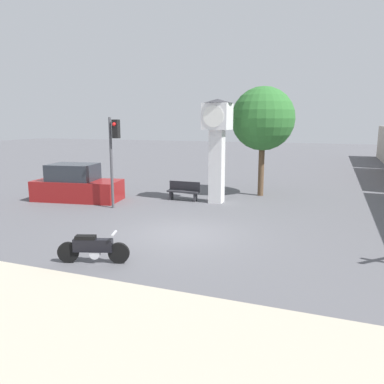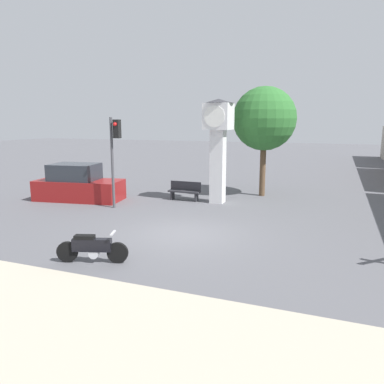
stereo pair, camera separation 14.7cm
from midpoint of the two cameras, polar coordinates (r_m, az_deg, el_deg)
ground_plane at (r=13.01m, az=-1.63°, el=-6.44°), size 120.00×120.00×0.00m
sidewalk_strip at (r=7.33m, az=-25.68°, el=-21.44°), size 36.00×6.00×0.10m
motorcycle at (r=10.70m, az=-15.24°, el=-8.26°), size 1.91×0.77×0.88m
clock_tower at (r=17.66m, az=3.61°, el=8.72°), size 1.44×1.44×4.86m
traffic_light at (r=16.82m, az=-12.11°, el=6.83°), size 0.50×0.35×4.02m
street_tree at (r=19.69m, az=10.54°, el=10.88°), size 3.22×3.22×5.59m
bench at (r=18.46m, az=-1.50°, el=0.24°), size 1.60×0.44×0.92m
parked_car at (r=19.31m, az=-17.39°, el=1.00°), size 4.43×2.45×1.80m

